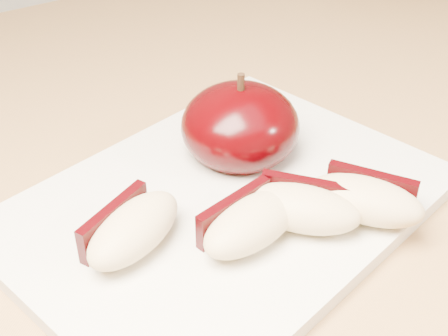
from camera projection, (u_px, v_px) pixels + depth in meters
back_cabinet at (13, 152)px, 1.24m from camera, size 2.40×0.62×0.94m
cutting_board at (224, 205)px, 0.42m from camera, size 0.32×0.27×0.01m
apple_half at (240, 126)px, 0.45m from camera, size 0.09×0.09×0.07m
apple_wedge_a at (132, 228)px, 0.37m from camera, size 0.08×0.06×0.03m
apple_wedge_b at (250, 222)px, 0.38m from camera, size 0.08×0.05×0.03m
apple_wedge_c at (302, 207)px, 0.39m from camera, size 0.07×0.08×0.03m
apple_wedge_d at (366, 199)px, 0.39m from camera, size 0.07×0.08×0.03m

